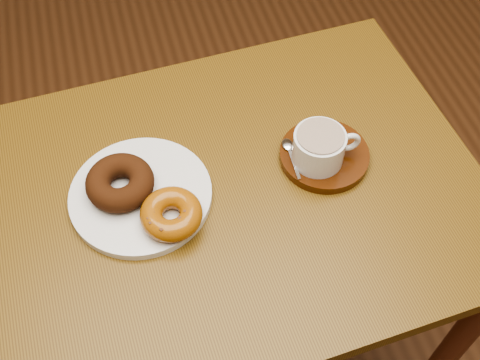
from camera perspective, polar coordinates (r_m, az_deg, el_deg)
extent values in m
plane|color=#523019|center=(1.82, 4.49, -15.67)|extent=(6.00, 6.00, 0.00)
cube|color=brown|center=(1.07, -1.03, -1.38)|extent=(0.93, 0.72, 0.03)
cylinder|color=#4E2416|center=(1.45, 18.94, -15.50)|extent=(0.05, 0.05, 0.80)
cylinder|color=#4E2416|center=(1.58, -18.26, -5.55)|extent=(0.05, 0.05, 0.80)
cylinder|color=#4E2416|center=(1.67, 9.23, 1.96)|extent=(0.05, 0.05, 0.80)
cylinder|color=silver|center=(1.05, -9.39, -1.43)|extent=(0.31, 0.31, 0.02)
torus|color=#391B0B|center=(1.04, -11.31, -0.24)|extent=(0.15, 0.15, 0.04)
torus|color=#965410|center=(0.99, -6.54, -3.23)|extent=(0.14, 0.14, 0.04)
cube|color=#4E2C1A|center=(0.98, -4.76, -2.30)|extent=(0.01, 0.00, 0.00)
cube|color=#4E2C1A|center=(0.99, -5.35, -1.48)|extent=(0.01, 0.01, 0.00)
cube|color=#4E2C1A|center=(1.00, -6.41, -1.13)|extent=(0.01, 0.01, 0.00)
cube|color=#4E2C1A|center=(1.00, -7.55, -1.38)|extent=(0.01, 0.01, 0.00)
cube|color=#4E2C1A|center=(0.99, -8.35, -2.14)|extent=(0.01, 0.01, 0.00)
cube|color=#4E2C1A|center=(0.98, -8.51, -3.12)|extent=(0.01, 0.00, 0.00)
cube|color=#4E2C1A|center=(0.97, -7.94, -3.97)|extent=(0.01, 0.01, 0.00)
cube|color=#4E2C1A|center=(0.96, -6.85, -4.34)|extent=(0.01, 0.01, 0.00)
cube|color=#4E2C1A|center=(0.96, -5.67, -4.08)|extent=(0.01, 0.01, 0.00)
cube|color=#4E2C1A|center=(0.97, -4.87, -3.29)|extent=(0.01, 0.01, 0.00)
cylinder|color=#3C1A08|center=(1.10, 7.98, 2.32)|extent=(0.22, 0.22, 0.02)
cylinder|color=silver|center=(1.06, 7.47, 3.05)|extent=(0.09, 0.09, 0.06)
cylinder|color=#522E1C|center=(1.04, 7.66, 4.17)|extent=(0.08, 0.08, 0.00)
torus|color=silver|center=(1.07, 10.28, 3.55)|extent=(0.04, 0.01, 0.04)
ellipsoid|color=silver|center=(1.09, 4.53, 3.38)|extent=(0.02, 0.03, 0.01)
cube|color=silver|center=(1.07, 5.11, 1.68)|extent=(0.01, 0.08, 0.00)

